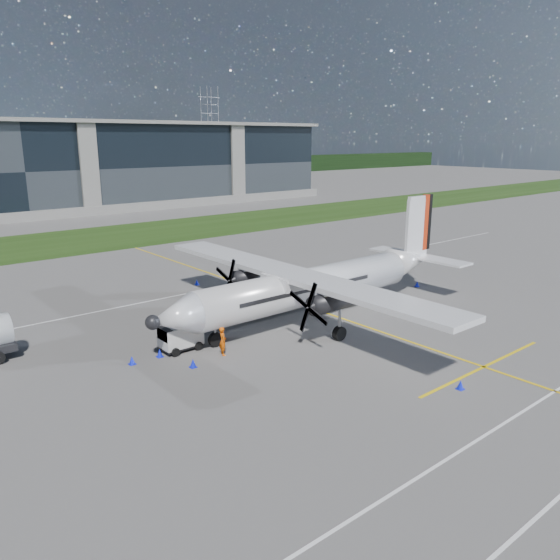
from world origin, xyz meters
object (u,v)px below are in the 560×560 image
(pylon_east, at_px, (210,131))
(safety_cone_nose_port, at_px, (193,363))
(safety_cone_fwd, at_px, (132,360))
(turboprop_aircraft, at_px, (318,264))
(safety_cone_stbdwing, at_px, (197,282))
(ground_crew_person, at_px, (223,339))
(safety_cone_nose_stbd, at_px, (160,353))
(safety_cone_portwing, at_px, (460,385))
(safety_cone_tail, at_px, (417,284))
(baggage_tug, at_px, (181,338))

(pylon_east, bearing_deg, safety_cone_nose_port, -123.08)
(safety_cone_nose_port, height_order, safety_cone_fwd, same)
(turboprop_aircraft, height_order, safety_cone_stbdwing, turboprop_aircraft)
(pylon_east, distance_m, safety_cone_stbdwing, 156.22)
(ground_crew_person, relative_size, safety_cone_nose_stbd, 4.03)
(safety_cone_fwd, xyz_separation_m, safety_cone_portwing, (11.70, -13.87, 0.00))
(turboprop_aircraft, height_order, safety_cone_tail, turboprop_aircraft)
(baggage_tug, bearing_deg, ground_crew_person, -56.45)
(baggage_tug, relative_size, safety_cone_portwing, 5.32)
(turboprop_aircraft, height_order, safety_cone_portwing, turboprop_aircraft)
(safety_cone_fwd, xyz_separation_m, safety_cone_stbdwing, (12.06, 12.75, 0.00))
(pylon_east, bearing_deg, safety_cone_tail, -116.30)
(safety_cone_nose_port, bearing_deg, safety_cone_portwing, -50.72)
(baggage_tug, bearing_deg, pylon_east, 56.64)
(safety_cone_nose_port, height_order, safety_cone_tail, same)
(safety_cone_nose_stbd, relative_size, safety_cone_fwd, 1.00)
(turboprop_aircraft, distance_m, safety_cone_tail, 13.27)
(safety_cone_nose_port, xyz_separation_m, safety_cone_stbdwing, (9.57, 15.35, 0.00))
(safety_cone_fwd, bearing_deg, safety_cone_nose_port, -46.37)
(safety_cone_nose_stbd, bearing_deg, safety_cone_stbdwing, 51.10)
(pylon_east, height_order, baggage_tug, pylon_east)
(ground_crew_person, bearing_deg, pylon_east, -12.46)
(turboprop_aircraft, relative_size, safety_cone_nose_port, 53.97)
(ground_crew_person, xyz_separation_m, safety_cone_portwing, (6.86, -11.72, -0.76))
(safety_cone_fwd, distance_m, safety_cone_portwing, 18.14)
(baggage_tug, distance_m, safety_cone_tail, 23.30)
(safety_cone_fwd, bearing_deg, safety_cone_stbdwing, 46.60)
(baggage_tug, relative_size, safety_cone_fwd, 5.32)
(ground_crew_person, xyz_separation_m, safety_cone_nose_port, (-2.35, -0.46, -0.76))
(safety_cone_nose_port, height_order, safety_cone_portwing, same)
(baggage_tug, relative_size, safety_cone_tail, 5.32)
(turboprop_aircraft, height_order, safety_cone_fwd, turboprop_aircraft)
(pylon_east, distance_m, ground_crew_person, 172.52)
(pylon_east, distance_m, turboprop_aircraft, 166.39)
(safety_cone_nose_stbd, distance_m, safety_cone_fwd, 1.75)
(pylon_east, bearing_deg, safety_cone_stbdwing, -123.21)
(baggage_tug, height_order, safety_cone_stbdwing, baggage_tug)
(turboprop_aircraft, xyz_separation_m, ground_crew_person, (-9.06, -1.41, -3.04))
(safety_cone_nose_stbd, bearing_deg, safety_cone_portwing, -54.29)
(safety_cone_tail, bearing_deg, safety_cone_portwing, -137.20)
(safety_cone_portwing, height_order, safety_cone_tail, same)
(ground_crew_person, xyz_separation_m, safety_cone_fwd, (-4.83, 2.15, -0.76))
(safety_cone_fwd, distance_m, safety_cone_tail, 26.59)
(turboprop_aircraft, height_order, baggage_tug, turboprop_aircraft)
(safety_cone_nose_port, distance_m, safety_cone_stbdwing, 18.09)
(baggage_tug, height_order, safety_cone_nose_port, baggage_tug)
(pylon_east, relative_size, safety_cone_nose_port, 60.00)
(pylon_east, distance_m, safety_cone_nose_stbd, 172.49)
(safety_cone_portwing, height_order, safety_cone_stbdwing, same)
(baggage_tug, bearing_deg, safety_cone_nose_port, -106.42)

